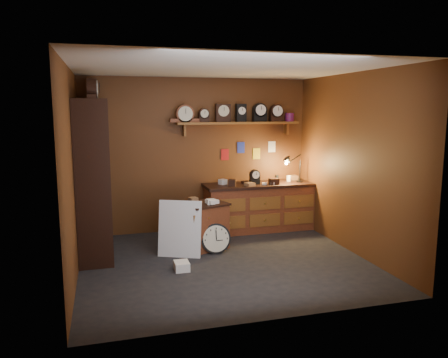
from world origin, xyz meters
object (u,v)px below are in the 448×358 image
shelving_unit (92,171)px  low_cabinet (205,224)px  workbench (259,204)px  big_round_clock (216,239)px

shelving_unit → low_cabinet: size_ratio=3.17×
workbench → shelving_unit: bearing=-170.1°
big_round_clock → workbench: bearing=44.2°
shelving_unit → big_round_clock: (1.77, -0.55, -1.03)m
shelving_unit → low_cabinet: 1.90m
workbench → low_cabinet: size_ratio=2.44×
shelving_unit → big_round_clock: size_ratio=5.61×
workbench → low_cabinet: bearing=-146.7°
shelving_unit → low_cabinet: shelving_unit is taller
low_cabinet → big_round_clock: (0.10, -0.28, -0.17)m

